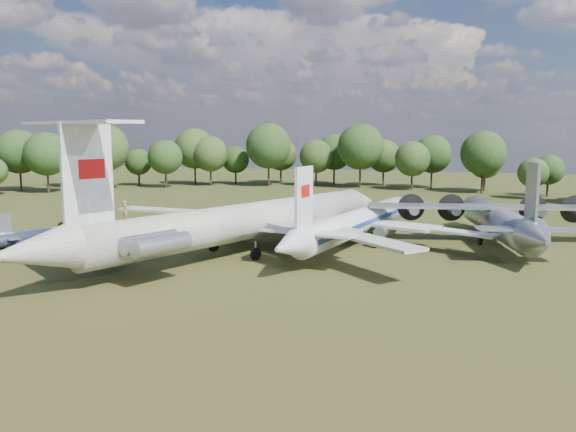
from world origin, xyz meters
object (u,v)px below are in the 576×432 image
(il62_airliner, at_px, (248,228))
(an12_transport, at_px, (498,225))
(tu104_jet, at_px, (358,227))
(small_prop_west, at_px, (12,243))
(person_on_il62, at_px, (125,210))
(small_prop_northwest, at_px, (46,237))

(il62_airliner, relative_size, an12_transport, 1.65)
(tu104_jet, bearing_deg, an12_transport, 29.19)
(small_prop_west, relative_size, person_on_il62, 8.48)
(il62_airliner, xyz_separation_m, small_prop_northwest, (-25.31, -3.13, -1.77))
(an12_transport, bearing_deg, small_prop_northwest, -173.54)
(tu104_jet, height_order, person_on_il62, person_on_il62)
(il62_airliner, relative_size, tu104_jet, 1.33)
(il62_airliner, xyz_separation_m, tu104_jet, (11.53, 8.44, -0.67))
(an12_transport, bearing_deg, il62_airliner, -165.12)
(il62_airliner, bearing_deg, tu104_jet, 60.54)
(small_prop_northwest, distance_m, person_on_il62, 22.65)
(an12_transport, xyz_separation_m, small_prop_west, (-54.85, -21.07, -1.26))
(an12_transport, bearing_deg, person_on_il62, -151.81)
(il62_airliner, height_order, small_prop_northwest, il62_airliner)
(tu104_jet, distance_m, an12_transport, 17.52)
(an12_transport, height_order, small_prop_west, an12_transport)
(small_prop_west, xyz_separation_m, person_on_il62, (19.92, -7.36, 5.57))
(small_prop_northwest, relative_size, person_on_il62, 8.71)
(tu104_jet, bearing_deg, il62_airliner, -132.05)
(tu104_jet, distance_m, small_prop_west, 41.31)
(il62_airliner, relative_size, small_prop_northwest, 3.86)
(an12_transport, relative_size, small_prop_northwest, 2.34)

